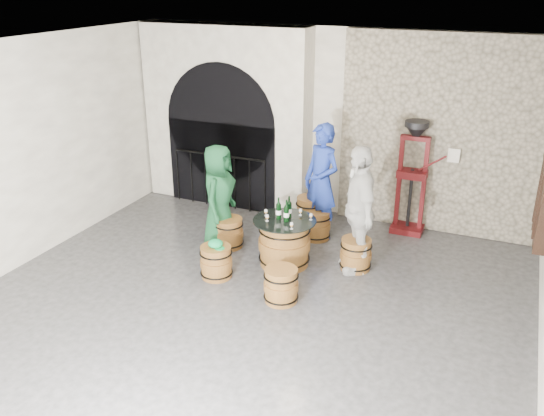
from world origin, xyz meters
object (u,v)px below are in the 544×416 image
at_px(person_blue, 321,182).
at_px(corking_press, 413,169).
at_px(barrel_stool_far, 316,225).
at_px(side_barrel, 309,214).
at_px(person_green, 219,196).
at_px(person_white, 359,210).
at_px(barrel_stool_right, 356,254).
at_px(barrel_stool_near_left, 216,262).
at_px(wine_bottle_center, 286,213).
at_px(wine_bottle_right, 289,209).
at_px(barrel_stool_near_right, 281,285).
at_px(barrel_table, 284,242).
at_px(wine_bottle_left, 279,210).
at_px(barrel_stool_left, 229,233).

relative_size(person_blue, corking_press, 1.00).
relative_size(barrel_stool_far, side_barrel, 0.79).
bearing_deg(person_green, person_white, -96.92).
relative_size(barrel_stool_right, barrel_stool_near_left, 1.00).
height_order(wine_bottle_center, wine_bottle_right, same).
relative_size(wine_bottle_right, side_barrel, 0.54).
distance_m(barrel_stool_right, barrel_stool_near_right, 1.41).
bearing_deg(corking_press, barrel_stool_near_left, -129.71).
bearing_deg(person_blue, barrel_table, -68.95).
distance_m(barrel_table, corking_press, 2.48).
bearing_deg(corking_press, person_white, -105.14).
height_order(barrel_stool_near_left, wine_bottle_center, wine_bottle_center).
relative_size(barrel_table, person_green, 0.56).
bearing_deg(corking_press, wine_bottle_right, -128.75).
height_order(person_green, wine_bottle_center, person_green).
relative_size(barrel_stool_far, barrel_stool_right, 1.00).
bearing_deg(person_white, barrel_stool_right, -103.87).
xyz_separation_m(person_white, wine_bottle_center, (-0.96, -0.31, -0.09)).
distance_m(person_blue, wine_bottle_right, 1.05).
distance_m(barrel_stool_near_right, wine_bottle_center, 1.16).
height_order(barrel_stool_near_right, wine_bottle_left, wine_bottle_left).
relative_size(barrel_table, barrel_stool_left, 1.95).
bearing_deg(barrel_stool_near_right, barrel_stool_right, 62.73).
bearing_deg(wine_bottle_center, side_barrel, 95.10).
height_order(wine_bottle_left, side_barrel, wine_bottle_left).
height_order(person_green, side_barrel, person_green).
relative_size(barrel_stool_far, wine_bottle_right, 1.45).
height_order(barrel_stool_near_right, corking_press, corking_press).
bearing_deg(person_white, barrel_stool_near_right, -56.51).
xyz_separation_m(barrel_stool_far, barrel_stool_near_right, (0.22, -2.00, 0.00)).
bearing_deg(side_barrel, barrel_stool_left, -132.00).
bearing_deg(wine_bottle_right, side_barrel, 94.77).
xyz_separation_m(person_blue, wine_bottle_left, (-0.25, -1.15, -0.09)).
distance_m(person_green, wine_bottle_left, 1.12).
bearing_deg(person_blue, barrel_stool_near_right, -56.01).
xyz_separation_m(person_white, wine_bottle_left, (-1.10, -0.27, -0.09)).
relative_size(person_green, wine_bottle_left, 5.00).
bearing_deg(wine_bottle_center, barrel_stool_right, 17.92).
xyz_separation_m(barrel_table, person_white, (1.00, 0.27, 0.58)).
bearing_deg(wine_bottle_left, barrel_stool_near_left, -130.42).
distance_m(barrel_stool_right, barrel_stool_near_left, 2.00).
height_order(barrel_stool_far, wine_bottle_left, wine_bottle_left).
height_order(barrel_stool_near_right, wine_bottle_center, wine_bottle_center).
bearing_deg(wine_bottle_left, wine_bottle_right, 43.57).
bearing_deg(wine_bottle_center, wine_bottle_right, 97.52).
height_order(person_blue, wine_bottle_center, person_blue).
relative_size(barrel_stool_far, barrel_stool_near_left, 1.00).
distance_m(barrel_stool_near_right, person_white, 1.57).
relative_size(person_white, wine_bottle_center, 5.74).
height_order(barrel_table, corking_press, corking_press).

